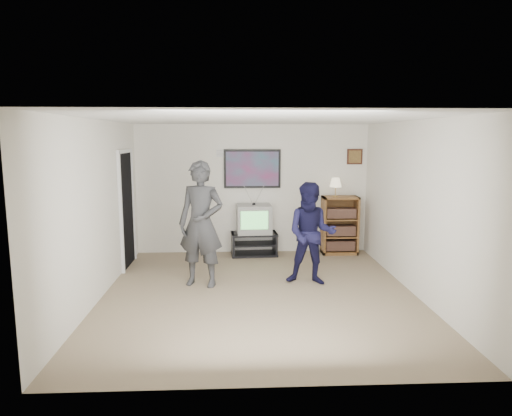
{
  "coord_description": "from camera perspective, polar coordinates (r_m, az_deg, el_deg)",
  "views": [
    {
      "loc": [
        -0.34,
        -6.34,
        2.26
      ],
      "look_at": [
        -0.01,
        0.76,
        1.15
      ],
      "focal_mm": 32.0,
      "sensor_mm": 36.0,
      "label": 1
    }
  ],
  "objects": [
    {
      "name": "air_vent",
      "position": [
        8.83,
        -4.07,
        6.84
      ],
      "size": [
        0.28,
        0.02,
        0.14
      ],
      "primitive_type": "cube",
      "color": "white",
      "rests_on": "room_shell"
    },
    {
      "name": "table_lamp",
      "position": [
        8.88,
        9.91,
        2.58
      ],
      "size": [
        0.23,
        0.23,
        0.36
      ],
      "primitive_type": null,
      "color": "#FFECC1",
      "rests_on": "bookshelf"
    },
    {
      "name": "small_picture",
      "position": [
        9.14,
        12.24,
        6.29
      ],
      "size": [
        0.3,
        0.03,
        0.3
      ],
      "primitive_type": "cube",
      "color": "black",
      "rests_on": "room_shell"
    },
    {
      "name": "controller_right",
      "position": [
        7.22,
        6.89,
        -1.42
      ],
      "size": [
        0.08,
        0.13,
        0.04
      ],
      "primitive_type": "cube",
      "rotation": [
        0.0,
        0.0,
        0.41
      ],
      "color": "white",
      "rests_on": "person_short"
    },
    {
      "name": "poster",
      "position": [
        8.85,
        -0.47,
        4.92
      ],
      "size": [
        1.1,
        0.03,
        0.75
      ],
      "primitive_type": "cube",
      "color": "black",
      "rests_on": "room_shell"
    },
    {
      "name": "person_short",
      "position": [
        7.05,
        6.92,
        -3.21
      ],
      "size": [
        0.89,
        0.76,
        1.58
      ],
      "primitive_type": "imported",
      "rotation": [
        0.0,
        0.0,
        -0.23
      ],
      "color": "black",
      "rests_on": "room_shell"
    },
    {
      "name": "bookshelf",
      "position": [
        9.02,
        10.41,
        -2.12
      ],
      "size": [
        0.69,
        0.39,
        1.13
      ],
      "primitive_type": null,
      "color": "brown",
      "rests_on": "room_shell"
    },
    {
      "name": "controller_left",
      "position": [
        7.15,
        -7.18,
        0.71
      ],
      "size": [
        0.05,
        0.13,
        0.04
      ],
      "primitive_type": "cube",
      "rotation": [
        0.0,
        0.0,
        0.11
      ],
      "color": "white",
      "rests_on": "person_tall"
    },
    {
      "name": "person_tall",
      "position": [
        6.95,
        -6.88,
        -1.99
      ],
      "size": [
        0.8,
        0.64,
        1.92
      ],
      "primitive_type": "imported",
      "rotation": [
        0.0,
        0.0,
        -0.28
      ],
      "color": "#303033",
      "rests_on": "room_shell"
    },
    {
      "name": "room_shell",
      "position": [
        6.77,
        0.24,
        0.3
      ],
      "size": [
        4.51,
        5.0,
        2.51
      ],
      "color": "#77654B",
      "rests_on": "ground"
    },
    {
      "name": "doorway",
      "position": [
        8.26,
        -15.9,
        -0.24
      ],
      "size": [
        0.03,
        0.85,
        2.0
      ],
      "primitive_type": "cube",
      "color": "black",
      "rests_on": "room_shell"
    },
    {
      "name": "crt_television",
      "position": [
        8.72,
        -0.27,
        -1.35
      ],
      "size": [
        0.68,
        0.58,
        0.55
      ],
      "primitive_type": null,
      "rotation": [
        0.0,
        0.0,
        0.06
      ],
      "color": "gray",
      "rests_on": "media_stand"
    },
    {
      "name": "media_stand",
      "position": [
        8.82,
        -0.25,
        -4.5
      ],
      "size": [
        0.91,
        0.54,
        0.44
      ],
      "rotation": [
        0.0,
        0.0,
        0.06
      ],
      "color": "black",
      "rests_on": "room_shell"
    }
  ]
}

